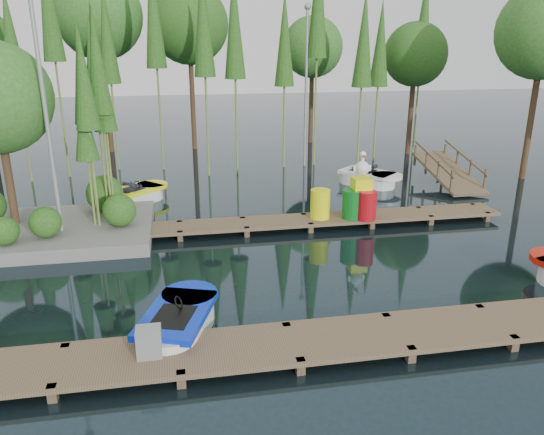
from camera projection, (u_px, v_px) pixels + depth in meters
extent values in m
plane|color=#1A2B32|center=(257.00, 262.00, 14.49)|extent=(90.00, 90.00, 0.00)
cube|color=brown|center=(293.00, 343.00, 10.22)|extent=(18.00, 1.50, 0.10)
cube|color=brown|center=(53.00, 398.00, 8.97)|extent=(0.16, 0.16, 0.50)
cube|color=brown|center=(67.00, 356.00, 10.14)|extent=(0.16, 0.16, 0.50)
cube|color=brown|center=(182.00, 384.00, 9.33)|extent=(0.16, 0.16, 0.50)
cube|color=brown|center=(180.00, 345.00, 10.51)|extent=(0.16, 0.16, 0.50)
cube|color=brown|center=(300.00, 371.00, 9.70)|extent=(0.16, 0.16, 0.50)
cube|color=brown|center=(286.00, 335.00, 10.87)|extent=(0.16, 0.16, 0.50)
cube|color=brown|center=(410.00, 359.00, 10.06)|extent=(0.16, 0.16, 0.50)
cube|color=brown|center=(385.00, 325.00, 11.24)|extent=(0.16, 0.16, 0.50)
cube|color=brown|center=(513.00, 348.00, 10.43)|extent=(0.16, 0.16, 0.50)
cube|color=brown|center=(478.00, 316.00, 11.60)|extent=(0.16, 0.16, 0.50)
cube|color=brown|center=(276.00, 222.00, 16.91)|extent=(15.00, 1.20, 0.10)
cube|color=brown|center=(38.00, 248.00, 15.32)|extent=(0.16, 0.16, 0.50)
cube|color=brown|center=(46.00, 237.00, 16.21)|extent=(0.16, 0.16, 0.50)
cube|color=brown|center=(111.00, 244.00, 15.66)|extent=(0.16, 0.16, 0.50)
cube|color=brown|center=(114.00, 233.00, 16.56)|extent=(0.16, 0.16, 0.50)
cube|color=brown|center=(180.00, 239.00, 16.01)|extent=(0.16, 0.16, 0.50)
cube|color=brown|center=(180.00, 229.00, 16.90)|extent=(0.16, 0.16, 0.50)
cube|color=brown|center=(247.00, 235.00, 16.35)|extent=(0.16, 0.16, 0.50)
cube|color=brown|center=(243.00, 225.00, 17.25)|extent=(0.16, 0.16, 0.50)
cube|color=brown|center=(311.00, 231.00, 16.70)|extent=(0.16, 0.16, 0.50)
cube|color=brown|center=(303.00, 221.00, 17.59)|extent=(0.16, 0.16, 0.50)
cube|color=brown|center=(372.00, 227.00, 17.04)|extent=(0.16, 0.16, 0.50)
cube|color=brown|center=(362.00, 217.00, 17.94)|extent=(0.16, 0.16, 0.50)
cube|color=brown|center=(430.00, 223.00, 17.39)|extent=(0.16, 0.16, 0.50)
cube|color=brown|center=(418.00, 214.00, 18.28)|extent=(0.16, 0.16, 0.50)
cube|color=brown|center=(487.00, 220.00, 17.73)|extent=(0.16, 0.16, 0.50)
cube|color=brown|center=(472.00, 211.00, 18.62)|extent=(0.16, 0.16, 0.50)
cube|color=slate|center=(49.00, 232.00, 16.20)|extent=(6.20, 4.20, 0.42)
sphere|color=#2F621E|center=(45.00, 222.00, 15.09)|extent=(0.90, 0.90, 0.90)
sphere|color=#2F621E|center=(105.00, 193.00, 17.33)|extent=(1.20, 1.20, 1.20)
sphere|color=#2F621E|center=(4.00, 231.00, 14.57)|extent=(0.80, 0.80, 0.80)
sphere|color=#2F621E|center=(119.00, 210.00, 15.98)|extent=(1.00, 1.00, 1.00)
cylinder|color=#442E1C|center=(8.00, 173.00, 15.82)|extent=(0.24, 0.24, 3.60)
cylinder|color=olive|center=(101.00, 137.00, 16.12)|extent=(0.07, 0.07, 5.93)
cone|color=#2F621E|center=(93.00, 66.00, 15.45)|extent=(0.70, 0.70, 2.97)
cylinder|color=olive|center=(89.00, 142.00, 15.96)|extent=(0.07, 0.07, 5.66)
cone|color=#2F621E|center=(82.00, 75.00, 15.32)|extent=(0.70, 0.70, 2.83)
cylinder|color=olive|center=(108.00, 148.00, 16.29)|extent=(0.07, 0.07, 5.22)
cone|color=#2F621E|center=(102.00, 87.00, 15.70)|extent=(0.70, 0.70, 2.61)
cylinder|color=olive|center=(91.00, 148.00, 15.42)|extent=(0.07, 0.07, 5.53)
cone|color=#2F621E|center=(84.00, 80.00, 14.80)|extent=(0.70, 0.70, 2.76)
cylinder|color=olive|center=(90.00, 173.00, 15.76)|extent=(0.07, 0.07, 4.01)
cone|color=#2F621E|center=(84.00, 126.00, 15.31)|extent=(0.70, 0.70, 2.01)
cylinder|color=olive|center=(104.00, 134.00, 16.01)|extent=(0.07, 0.07, 6.11)
cone|color=#2F621E|center=(97.00, 61.00, 15.32)|extent=(0.70, 0.70, 3.05)
cylinder|color=#442E1C|center=(533.00, 108.00, 22.10)|extent=(0.26, 0.26, 6.06)
cylinder|color=#442E1C|center=(411.00, 105.00, 27.15)|extent=(0.26, 0.26, 5.02)
sphere|color=#2F621E|center=(416.00, 54.00, 26.33)|extent=(3.16, 3.16, 3.16)
cylinder|color=#442E1C|center=(311.00, 96.00, 30.15)|extent=(0.26, 0.26, 5.31)
sphere|color=#387328|center=(312.00, 47.00, 29.30)|extent=(3.34, 3.34, 3.34)
cylinder|color=#442E1C|center=(192.00, 89.00, 28.20)|extent=(0.26, 0.26, 6.46)
sphere|color=#2F621E|center=(189.00, 24.00, 27.15)|extent=(4.06, 4.06, 4.06)
cylinder|color=#442E1C|center=(106.00, 86.00, 27.36)|extent=(0.26, 0.26, 6.85)
sphere|color=#387328|center=(99.00, 15.00, 26.25)|extent=(4.31, 4.31, 4.31)
cylinder|color=olive|center=(19.00, 92.00, 21.42)|extent=(0.09, 0.09, 7.48)
cone|color=#2F621E|center=(10.00, 37.00, 20.74)|extent=(0.90, 0.90, 4.11)
cylinder|color=olive|center=(56.00, 63.00, 21.86)|extent=(0.09, 0.09, 9.66)
cylinder|color=olive|center=(111.00, 84.00, 23.47)|extent=(0.09, 0.09, 7.69)
cone|color=#2F621E|center=(106.00, 33.00, 22.77)|extent=(0.90, 0.90, 4.23)
cylinder|color=olive|center=(157.00, 69.00, 23.27)|extent=(0.09, 0.09, 8.99)
cone|color=#2F621E|center=(153.00, 8.00, 22.46)|extent=(0.90, 0.90, 4.94)
cylinder|color=olive|center=(205.00, 78.00, 22.20)|extent=(0.09, 0.09, 8.44)
cone|color=#2F621E|center=(203.00, 18.00, 21.44)|extent=(0.90, 0.90, 4.64)
cylinder|color=olive|center=(235.00, 80.00, 22.58)|extent=(0.09, 0.09, 8.22)
cone|color=#2F621E|center=(234.00, 22.00, 21.83)|extent=(0.90, 0.90, 4.52)
cylinder|color=olive|center=(284.00, 87.00, 23.91)|extent=(0.09, 0.09, 7.41)
cone|color=#2F621E|center=(285.00, 38.00, 23.24)|extent=(0.90, 0.90, 4.07)
cylinder|color=olive|center=(317.00, 59.00, 24.00)|extent=(0.09, 0.09, 9.77)
cylinder|color=olive|center=(361.00, 88.00, 23.51)|extent=(0.09, 0.09, 7.40)
cone|color=#2F621E|center=(364.00, 39.00, 22.83)|extent=(0.90, 0.90, 4.07)
cylinder|color=olive|center=(378.00, 87.00, 25.26)|extent=(0.09, 0.09, 7.14)
cone|color=#2F621E|center=(381.00, 43.00, 24.62)|extent=(0.90, 0.90, 3.93)
cylinder|color=olive|center=(420.00, 69.00, 26.39)|extent=(0.09, 0.09, 8.61)
cone|color=#2F621E|center=(424.00, 18.00, 25.61)|extent=(0.90, 0.90, 4.74)
cylinder|color=gray|center=(47.00, 126.00, 14.75)|extent=(0.12, 0.12, 7.00)
cylinder|color=gray|center=(306.00, 91.00, 24.28)|extent=(0.12, 0.12, 7.00)
sphere|color=gray|center=(308.00, 6.00, 23.11)|extent=(0.30, 0.30, 0.30)
cube|color=brown|center=(448.00, 172.00, 21.89)|extent=(1.50, 3.94, 0.95)
cube|color=brown|center=(452.00, 182.00, 20.27)|extent=(0.08, 0.08, 0.90)
cube|color=brown|center=(438.00, 172.00, 21.26)|extent=(0.08, 0.08, 0.90)
cube|color=brown|center=(426.00, 163.00, 22.25)|extent=(0.08, 0.08, 0.90)
cube|color=brown|center=(415.00, 155.00, 23.24)|extent=(0.08, 0.08, 0.90)
cube|color=brown|center=(434.00, 158.00, 21.58)|extent=(0.06, 3.54, 0.83)
cube|color=brown|center=(485.00, 180.00, 20.51)|extent=(0.08, 0.08, 0.90)
cube|color=brown|center=(470.00, 171.00, 21.50)|extent=(0.08, 0.08, 0.90)
cube|color=brown|center=(457.00, 162.00, 22.49)|extent=(0.08, 0.08, 0.90)
cube|color=brown|center=(445.00, 154.00, 23.47)|extent=(0.08, 0.08, 0.90)
cube|color=brown|center=(465.00, 157.00, 21.82)|extent=(0.06, 3.54, 0.83)
cube|color=white|center=(178.00, 327.00, 10.86)|extent=(1.52, 1.53, 0.55)
cylinder|color=white|center=(186.00, 313.00, 11.43)|extent=(1.52, 1.52, 0.55)
cylinder|color=white|center=(168.00, 343.00, 10.30)|extent=(1.52, 1.52, 0.55)
cube|color=#0829CB|center=(177.00, 315.00, 10.77)|extent=(1.83, 2.36, 0.14)
cylinder|color=#0829CB|center=(190.00, 295.00, 11.58)|extent=(1.55, 1.55, 0.14)
cube|color=black|center=(173.00, 317.00, 10.57)|extent=(1.02, 1.17, 0.06)
torus|color=black|center=(178.00, 302.00, 10.84)|extent=(0.23, 0.31, 0.26)
cube|color=white|center=(135.00, 197.00, 19.68)|extent=(1.63, 1.63, 0.53)
cylinder|color=white|center=(147.00, 194.00, 20.12)|extent=(1.62, 1.62, 0.53)
cylinder|color=white|center=(123.00, 201.00, 19.24)|extent=(1.62, 1.62, 0.53)
cube|color=#F5FF0D|center=(135.00, 190.00, 19.59)|extent=(2.26, 2.21, 0.13)
cylinder|color=#F5FF0D|center=(152.00, 185.00, 20.22)|extent=(1.65, 1.65, 0.13)
cube|color=black|center=(130.00, 190.00, 19.43)|extent=(1.18, 1.16, 0.06)
torus|color=black|center=(137.00, 184.00, 19.63)|extent=(0.29, 0.28, 0.25)
imported|color=#1E1E2D|center=(129.00, 184.00, 19.32)|extent=(0.51, 0.51, 0.93)
cube|color=white|center=(367.00, 180.00, 22.03)|extent=(1.73, 1.73, 0.56)
cylinder|color=white|center=(380.00, 182.00, 21.67)|extent=(1.72, 1.72, 0.56)
cylinder|color=white|center=(354.00, 178.00, 22.40)|extent=(1.72, 1.72, 0.56)
cube|color=white|center=(367.00, 173.00, 21.93)|extent=(2.33, 2.42, 0.14)
cylinder|color=white|center=(387.00, 176.00, 21.40)|extent=(1.75, 1.75, 0.14)
cube|color=black|center=(363.00, 171.00, 22.04)|extent=(1.23, 1.26, 0.06)
torus|color=black|center=(371.00, 169.00, 21.78)|extent=(0.30, 0.31, 0.27)
imported|color=#1E1E2D|center=(362.00, 166.00, 22.00)|extent=(0.50, 0.51, 0.92)
imported|color=#1E1E2D|center=(374.00, 167.00, 22.07)|extent=(0.38, 0.39, 0.69)
cube|color=gray|center=(149.00, 342.00, 9.66)|extent=(0.45, 0.38, 0.55)
cylinder|color=#F5FF0D|center=(320.00, 204.00, 16.98)|extent=(0.63, 0.63, 0.94)
cylinder|color=#0B661B|center=(352.00, 204.00, 16.96)|extent=(0.62, 0.62, 0.94)
cylinder|color=silver|center=(367.00, 200.00, 17.36)|extent=(0.62, 0.62, 0.94)
cylinder|color=#B10C15|center=(367.00, 205.00, 16.84)|extent=(0.62, 0.62, 0.94)
cube|color=#F5FF0D|center=(361.00, 183.00, 16.90)|extent=(0.57, 0.57, 0.36)
sphere|color=white|center=(362.00, 168.00, 16.74)|extent=(0.46, 0.46, 0.46)
cylinder|color=white|center=(363.00, 160.00, 16.66)|extent=(0.10, 0.10, 0.31)
sphere|color=white|center=(363.00, 155.00, 16.60)|extent=(0.21, 0.21, 0.21)
cone|color=orange|center=(365.00, 157.00, 16.41)|extent=(0.10, 0.31, 0.10)
cube|color=white|center=(362.00, 168.00, 16.74)|extent=(0.57, 0.06, 0.19)
cylinder|color=gray|center=(363.00, 207.00, 17.29)|extent=(0.10, 0.10, 0.58)
sphere|color=white|center=(364.00, 195.00, 17.16)|extent=(0.19, 0.19, 0.19)
cube|color=gray|center=(364.00, 195.00, 17.16)|extent=(0.48, 0.04, 0.04)
cone|color=orange|center=(365.00, 196.00, 17.06)|extent=(0.04, 0.10, 0.04)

